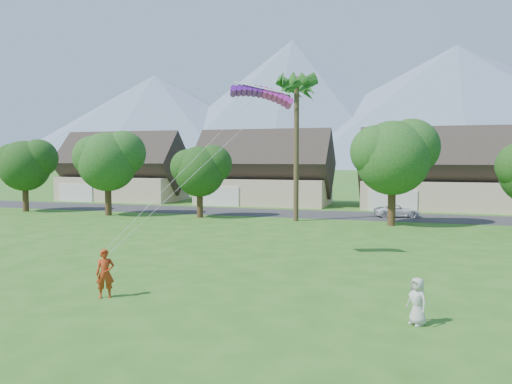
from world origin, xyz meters
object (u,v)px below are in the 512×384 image
at_px(kite_flyer, 105,273).
at_px(parafoil_kite, 262,92).
at_px(watcher, 417,301).
at_px(parked_car, 397,211).

distance_m(kite_flyer, parafoil_kite, 12.24).
bearing_deg(watcher, parafoil_kite, 177.73).
distance_m(kite_flyer, parked_car, 32.55).
bearing_deg(watcher, kite_flyer, -134.28).
distance_m(parked_car, parafoil_kite, 24.74).
height_order(kite_flyer, parafoil_kite, parafoil_kite).
relative_size(parked_car, parafoil_kite, 1.17).
height_order(watcher, parked_car, watcher).
bearing_deg(parafoil_kite, kite_flyer, -134.47).
xyz_separation_m(kite_flyer, parked_car, (10.44, 30.83, -0.40)).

